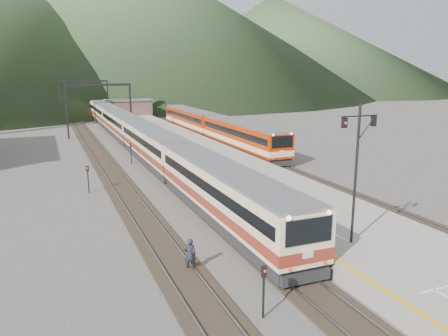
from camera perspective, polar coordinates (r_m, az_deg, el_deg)
name	(u,v)px	position (r m, az deg, el deg)	size (l,w,h in m)	color
ground	(345,321)	(19.30, 15.57, -18.66)	(400.00, 400.00, 0.00)	#47423D
track_main	(140,152)	(54.71, -10.87, 2.07)	(2.60, 200.00, 0.23)	black
track_far	(99,155)	(53.97, -16.07, 1.66)	(2.60, 200.00, 0.23)	black
track_second	(226,146)	(58.04, 0.32, 2.90)	(2.60, 200.00, 0.23)	black
platform	(189,148)	(54.11, -4.64, 2.61)	(8.00, 100.00, 1.00)	gray
gantry_near	(99,100)	(68.35, -16.02, 8.54)	(9.55, 0.25, 8.00)	black
gantry_far	(84,92)	(93.20, -17.84, 9.39)	(9.55, 0.25, 8.00)	black
station_shed	(129,107)	(92.50, -12.34, 7.81)	(9.40, 4.40, 3.10)	brown
hill_b	(119,16)	(247.69, -13.52, 18.70)	(220.00, 220.00, 75.00)	#294924
hill_c	(272,43)	(253.76, 6.29, 15.97)	(160.00, 160.00, 50.00)	#294924
main_train	(134,133)	(57.57, -11.61, 4.53)	(2.95, 80.77, 3.60)	beige
second_train	(213,127)	(62.46, -1.50, 5.38)	(2.90, 39.51, 3.54)	#B42800
signal_mast	(357,160)	(23.13, 16.94, 0.96)	(2.20, 0.19, 7.27)	black
short_signal_a	(264,285)	(18.20, 5.20, -14.96)	(0.26, 0.22, 2.27)	black
short_signal_b	(131,151)	(47.99, -12.07, 2.25)	(0.26, 0.22, 2.27)	black
short_signal_c	(88,176)	(37.39, -17.36, -0.96)	(0.26, 0.23, 2.27)	black
worker	(190,254)	(22.39, -4.48, -11.19)	(0.62, 0.41, 1.70)	#1D212B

